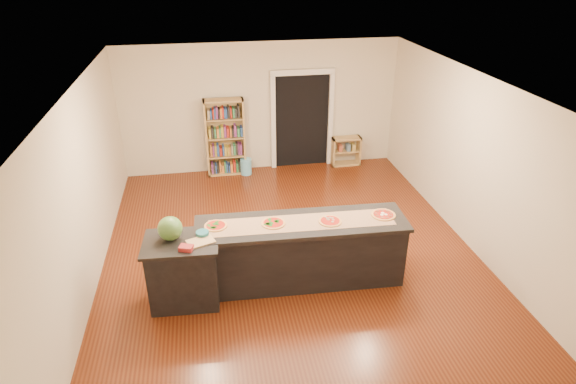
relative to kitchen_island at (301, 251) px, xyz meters
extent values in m
cube|color=beige|center=(-0.02, 0.78, 0.89)|extent=(6.00, 7.00, 2.80)
cube|color=#59250F|center=(-0.02, 0.78, -0.50)|extent=(6.00, 7.00, 0.01)
cube|color=white|center=(-0.02, 0.78, 2.29)|extent=(6.00, 7.00, 0.01)
cube|color=black|center=(0.88, 4.26, 0.54)|extent=(1.20, 0.02, 2.10)
cube|color=silver|center=(0.23, 4.22, 0.54)|extent=(0.10, 0.08, 2.10)
cube|color=silver|center=(1.53, 4.22, 0.54)|extent=(0.10, 0.08, 2.10)
cube|color=silver|center=(0.88, 4.22, 1.64)|extent=(1.40, 0.08, 0.12)
cube|color=black|center=(0.00, 0.00, -0.03)|extent=(2.96, 0.74, 0.95)
cube|color=black|center=(0.00, 0.00, 0.47)|extent=(3.04, 0.82, 0.05)
cube|color=black|center=(-1.70, -0.19, -0.03)|extent=(0.92, 0.65, 0.95)
cube|color=black|center=(-1.70, -0.19, 0.47)|extent=(1.01, 0.74, 0.04)
cube|color=tan|center=(-0.85, 4.08, 0.34)|extent=(0.84, 0.30, 1.69)
cube|color=tan|center=(1.88, 4.09, -0.18)|extent=(0.66, 0.28, 0.66)
cylinder|color=#67BDE5|center=(-0.43, 3.96, -0.33)|extent=(0.25, 0.25, 0.36)
cube|color=#A27453|center=(0.00, -0.01, 0.50)|extent=(2.66, 0.59, 0.00)
sphere|color=#144214|center=(-1.82, -0.11, 0.66)|extent=(0.33, 0.33, 0.33)
cube|color=tan|center=(-1.43, -0.27, 0.50)|extent=(0.41, 0.34, 0.02)
cube|color=maroon|center=(-1.62, -0.42, 0.52)|extent=(0.20, 0.17, 0.06)
cylinder|color=#195966|center=(-1.40, -0.11, 0.52)|extent=(0.18, 0.18, 0.07)
cylinder|color=#DAA453|center=(-1.21, 0.10, 0.51)|extent=(0.31, 0.31, 0.02)
cylinder|color=#A5190C|center=(-1.21, 0.10, 0.52)|extent=(0.25, 0.25, 0.00)
cylinder|color=#DAA453|center=(-0.40, 0.03, 0.51)|extent=(0.36, 0.36, 0.02)
cylinder|color=#A5190C|center=(-0.40, 0.03, 0.52)|extent=(0.29, 0.29, 0.00)
cylinder|color=#DAA453|center=(0.40, -0.06, 0.51)|extent=(0.35, 0.35, 0.02)
cylinder|color=#A5190C|center=(0.40, -0.06, 0.52)|extent=(0.28, 0.28, 0.00)
cylinder|color=#DAA453|center=(1.22, -0.02, 0.51)|extent=(0.35, 0.35, 0.02)
cylinder|color=#A5190C|center=(1.22, -0.02, 0.52)|extent=(0.29, 0.29, 0.00)
camera|label=1|loc=(-1.23, -5.79, 4.00)|focal=30.00mm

